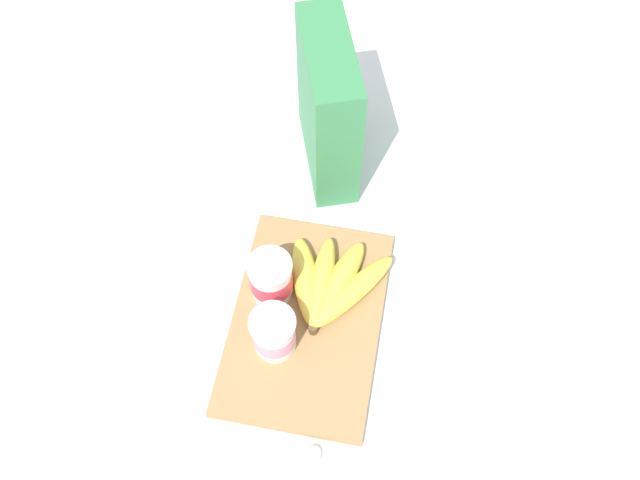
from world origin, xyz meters
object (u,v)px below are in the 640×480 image
object	(u,v)px
cutting_board	(307,321)
banana_bunch	(330,284)
yogurt_cup_front	(274,333)
spoon	(301,475)
yogurt_cup_back	(271,278)
cereal_box	(328,108)

from	to	relation	value
cutting_board	banana_bunch	world-z (taller)	banana_bunch
cutting_board	yogurt_cup_front	distance (m)	0.08
yogurt_cup_front	spoon	distance (m)	0.20
yogurt_cup_front	yogurt_cup_back	distance (m)	0.09
cutting_board	banana_bunch	bearing A→B (deg)	-25.51
cutting_board	yogurt_cup_front	world-z (taller)	yogurt_cup_front
banana_bunch	spoon	world-z (taller)	banana_bunch
spoon	yogurt_cup_front	bearing A→B (deg)	22.99
cutting_board	banana_bunch	distance (m)	0.07
cutting_board	yogurt_cup_back	distance (m)	0.09
yogurt_cup_front	banana_bunch	size ratio (longest dim) A/B	0.46
cereal_box	spoon	size ratio (longest dim) A/B	1.97
cutting_board	cereal_box	xyz separation A→B (m)	(0.32, 0.03, 0.12)
yogurt_cup_front	banana_bunch	distance (m)	0.12
cereal_box	yogurt_cup_back	bearing A→B (deg)	152.91
cereal_box	spoon	xyz separation A→B (m)	(-0.54, -0.06, -0.12)
yogurt_cup_front	cereal_box	bearing A→B (deg)	-1.87
cereal_box	yogurt_cup_front	size ratio (longest dim) A/B	3.10
cutting_board	cereal_box	world-z (taller)	cereal_box
banana_bunch	spoon	xyz separation A→B (m)	(-0.28, -0.01, -0.03)
banana_bunch	cereal_box	bearing A→B (deg)	11.20
yogurt_cup_back	cereal_box	bearing A→B (deg)	-7.18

